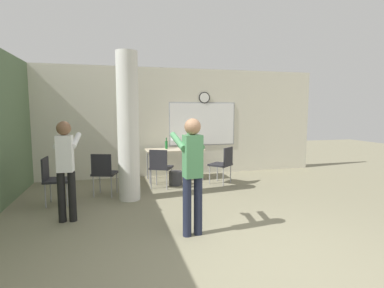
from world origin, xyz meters
The scene contains 12 objects.
ground_plane centered at (0.00, 0.00, 0.00)m, with size 24.00×24.00×0.00m, color gray.
wall_back centered at (0.02, 5.06, 1.40)m, with size 8.00×0.15×2.80m.
support_pillar centered at (-1.30, 3.05, 1.40)m, with size 0.40×0.40×2.80m.
folding_table centered at (-0.12, 4.47, 0.70)m, with size 1.41×0.65×0.76m.
bottle_on_table centered at (-0.30, 4.60, 0.87)m, with size 0.07×0.07×0.28m.
waste_bin centered at (-0.21, 3.93, 0.16)m, with size 0.31×0.31×0.32m.
chair_table_left centered at (-0.59, 3.74, 0.51)m, with size 0.59×0.59×0.87m.
chair_by_left_wall centered at (-2.64, 3.08, 0.51)m, with size 0.46×0.46×0.87m.
chair_table_right centered at (0.88, 3.74, 0.51)m, with size 0.62×0.62×0.87m.
chair_near_pillar centered at (-1.78, 3.41, 0.51)m, with size 0.55×0.55×0.87m.
person_playing_front centered at (-0.55, 1.15, 0.95)m, with size 0.40×0.62×1.61m.
person_watching_back centered at (-2.29, 2.14, 0.91)m, with size 0.37×0.59×1.55m.
Camera 1 is at (-1.56, -2.71, 1.72)m, focal length 28.00 mm.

